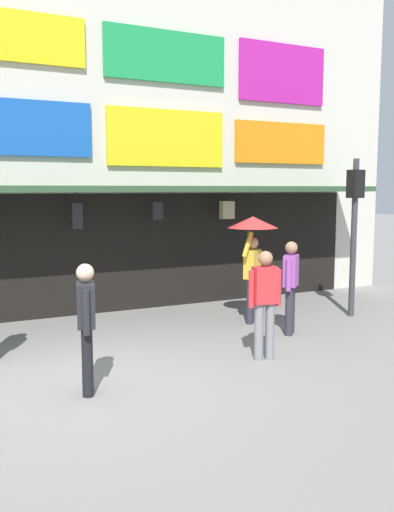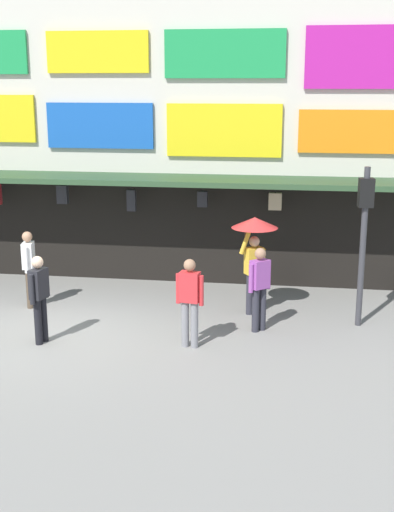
{
  "view_description": "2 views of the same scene",
  "coord_description": "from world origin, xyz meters",
  "px_view_note": "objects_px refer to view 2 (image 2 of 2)",
  "views": [
    {
      "loc": [
        -1.63,
        -7.01,
        2.61
      ],
      "look_at": [
        2.52,
        1.58,
        1.42
      ],
      "focal_mm": 38.05,
      "sensor_mm": 36.0,
      "label": 1
    },
    {
      "loc": [
        4.67,
        -11.8,
        4.76
      ],
      "look_at": [
        2.68,
        1.54,
        1.29
      ],
      "focal_mm": 47.51,
      "sensor_mm": 36.0,
      "label": 2
    }
  ],
  "objects_px": {
    "traffic_light_far": "(364,221)",
    "pedestrian_in_blue": "(260,285)",
    "pedestrian_with_umbrella": "(254,238)",
    "pedestrian_in_purple": "(39,295)",
    "pedestrian_in_yellow": "(190,298)",
    "pedestrian_in_red": "(29,265)"
  },
  "relations": [
    {
      "from": "traffic_light_far",
      "to": "pedestrian_in_blue",
      "type": "xyz_separation_m",
      "value": [
        -1.97,
        -0.62,
        -1.19
      ]
    },
    {
      "from": "pedestrian_with_umbrella",
      "to": "pedestrian_in_purple",
      "type": "height_order",
      "value": "pedestrian_with_umbrella"
    },
    {
      "from": "pedestrian_with_umbrella",
      "to": "pedestrian_in_purple",
      "type": "xyz_separation_m",
      "value": [
        -3.82,
        -2.24,
        -0.69
      ]
    },
    {
      "from": "traffic_light_far",
      "to": "pedestrian_in_yellow",
      "type": "relative_size",
      "value": 1.9
    },
    {
      "from": "pedestrian_in_blue",
      "to": "pedestrian_in_red",
      "type": "relative_size",
      "value": 1.0
    },
    {
      "from": "pedestrian_in_yellow",
      "to": "pedestrian_with_umbrella",
      "type": "relative_size",
      "value": 0.81
    },
    {
      "from": "pedestrian_in_blue",
      "to": "pedestrian_in_purple",
      "type": "distance_m",
      "value": 4.19
    },
    {
      "from": "pedestrian_in_yellow",
      "to": "pedestrian_in_blue",
      "type": "xyz_separation_m",
      "value": [
        1.21,
        1.03,
        0.0
      ]
    },
    {
      "from": "pedestrian_with_umbrella",
      "to": "pedestrian_in_red",
      "type": "relative_size",
      "value": 1.24
    },
    {
      "from": "pedestrian_in_yellow",
      "to": "pedestrian_in_purple",
      "type": "relative_size",
      "value": 1.0
    },
    {
      "from": "traffic_light_far",
      "to": "pedestrian_in_blue",
      "type": "distance_m",
      "value": 2.38
    },
    {
      "from": "traffic_light_far",
      "to": "pedestrian_in_blue",
      "type": "height_order",
      "value": "traffic_light_far"
    },
    {
      "from": "pedestrian_in_purple",
      "to": "pedestrian_with_umbrella",
      "type": "bearing_deg",
      "value": 30.39
    },
    {
      "from": "traffic_light_far",
      "to": "pedestrian_in_red",
      "type": "distance_m",
      "value": 7.08
    },
    {
      "from": "traffic_light_far",
      "to": "pedestrian_with_umbrella",
      "type": "height_order",
      "value": "traffic_light_far"
    },
    {
      "from": "traffic_light_far",
      "to": "pedestrian_in_red",
      "type": "relative_size",
      "value": 1.9
    },
    {
      "from": "pedestrian_in_yellow",
      "to": "pedestrian_with_umbrella",
      "type": "bearing_deg",
      "value": 63.18
    },
    {
      "from": "pedestrian_in_yellow",
      "to": "pedestrian_in_red",
      "type": "bearing_deg",
      "value": 154.95
    },
    {
      "from": "pedestrian_in_yellow",
      "to": "traffic_light_far",
      "type": "bearing_deg",
      "value": 27.49
    },
    {
      "from": "traffic_light_far",
      "to": "pedestrian_in_yellow",
      "type": "height_order",
      "value": "traffic_light_far"
    },
    {
      "from": "traffic_light_far",
      "to": "pedestrian_in_yellow",
      "type": "xyz_separation_m",
      "value": [
        -3.18,
        -1.65,
        -1.19
      ]
    },
    {
      "from": "pedestrian_in_purple",
      "to": "pedestrian_in_yellow",
      "type": "bearing_deg",
      "value": 4.2
    }
  ]
}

